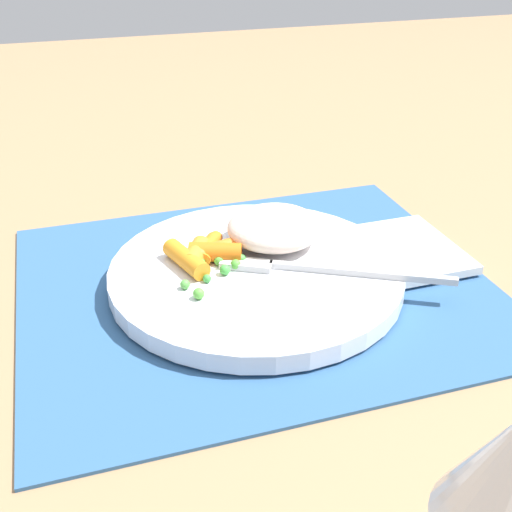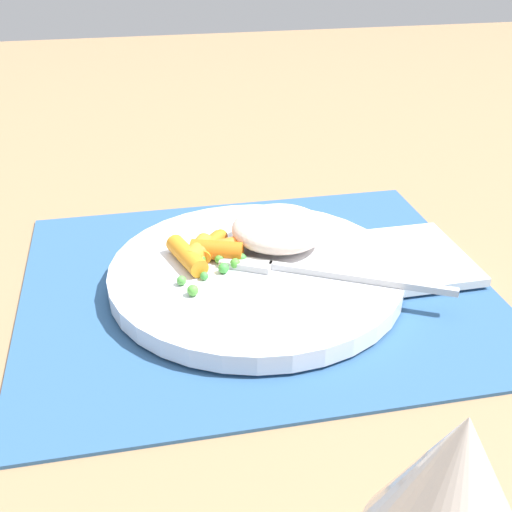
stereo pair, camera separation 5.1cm
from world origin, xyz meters
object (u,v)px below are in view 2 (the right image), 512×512
object	(u,v)px
carrot_portion	(205,250)
plate	(256,274)
wine_glass	(453,496)
napkin	(418,257)
rice_mound	(279,228)
fork	(310,271)

from	to	relation	value
carrot_portion	plate	bearing A→B (deg)	151.34
plate	wine_glass	world-z (taller)	wine_glass
napkin	rice_mound	bearing A→B (deg)	-12.72
plate	rice_mound	distance (m)	0.05
fork	napkin	distance (m)	0.12
rice_mound	wine_glass	distance (m)	0.37
fork	wine_glass	world-z (taller)	wine_glass
rice_mound	napkin	world-z (taller)	rice_mound
plate	carrot_portion	world-z (taller)	carrot_portion
plate	fork	bearing A→B (deg)	151.92
plate	carrot_portion	xyz separation A→B (m)	(0.04, -0.02, 0.02)
plate	fork	xyz separation A→B (m)	(-0.04, 0.02, 0.01)
plate	napkin	distance (m)	0.16
rice_mound	wine_glass	xyz separation A→B (m)	(0.02, 0.36, 0.06)
wine_glass	fork	bearing A→B (deg)	-95.59
wine_glass	napkin	bearing A→B (deg)	-113.44
plate	rice_mound	world-z (taller)	rice_mound
carrot_portion	napkin	world-z (taller)	carrot_portion
plate	wine_glass	xyz separation A→B (m)	(-0.01, 0.32, 0.09)
plate	napkin	xyz separation A→B (m)	(-0.16, -0.01, -0.00)
carrot_portion	rice_mound	bearing A→B (deg)	-169.75
wine_glass	rice_mound	bearing A→B (deg)	-92.58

